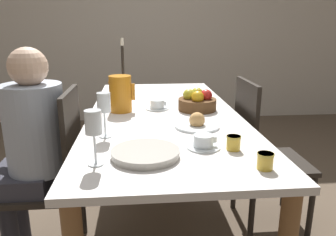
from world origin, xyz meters
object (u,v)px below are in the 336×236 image
at_px(bread_plate, 197,123).
at_px(jam_jar_red, 265,160).
at_px(chair_person_side, 53,174).
at_px(jam_jar_amber, 234,142).
at_px(red_pitcher, 120,94).
at_px(teacup_across, 157,105).
at_px(wine_glass_water, 104,104).
at_px(candlestick_tall, 123,74).
at_px(teacup_near_person, 203,142).
at_px(chair_opposite, 262,153).
at_px(wine_glass_juice, 93,125).
at_px(person_seated, 30,141).
at_px(serving_tray, 145,153).
at_px(fruit_bowl, 197,102).

distance_m(bread_plate, jam_jar_red, 0.54).
height_order(chair_person_side, jam_jar_amber, chair_person_side).
bearing_deg(red_pitcher, jam_jar_amber, -53.65).
relative_size(teacup_across, jam_jar_red, 2.36).
relative_size(wine_glass_water, candlestick_tall, 0.50).
bearing_deg(chair_person_side, wine_glass_water, -120.96).
bearing_deg(teacup_near_person, wine_glass_water, 157.30).
height_order(chair_person_side, chair_opposite, same).
distance_m(chair_opposite, teacup_near_person, 0.81).
height_order(wine_glass_juice, jam_jar_red, wine_glass_juice).
xyz_separation_m(person_seated, serving_tray, (0.59, -0.43, 0.09)).
bearing_deg(chair_opposite, teacup_across, -99.72).
height_order(red_pitcher, serving_tray, red_pitcher).
xyz_separation_m(person_seated, jam_jar_red, (1.02, -0.58, 0.11)).
bearing_deg(teacup_across, fruit_bowl, -9.87).
bearing_deg(fruit_bowl, jam_jar_red, -83.68).
xyz_separation_m(chair_opposite, serving_tray, (-0.74, -0.65, 0.28)).
relative_size(teacup_near_person, bread_plate, 0.63).
relative_size(wine_glass_water, wine_glass_juice, 1.00).
bearing_deg(person_seated, chair_person_side, -81.92).
distance_m(red_pitcher, teacup_across, 0.24).
xyz_separation_m(red_pitcher, jam_jar_amber, (0.50, -0.68, -0.08)).
bearing_deg(serving_tray, wine_glass_juice, -162.96).
xyz_separation_m(chair_opposite, jam_jar_red, (-0.31, -0.80, 0.30)).
bearing_deg(wine_glass_juice, chair_opposite, 37.15).
bearing_deg(fruit_bowl, candlestick_tall, 140.46).
distance_m(person_seated, wine_glass_juice, 0.67).
distance_m(wine_glass_water, jam_jar_amber, 0.60).
height_order(jam_jar_red, candlestick_tall, candlestick_tall).
xyz_separation_m(teacup_near_person, jam_jar_amber, (0.12, -0.03, 0.01)).
bearing_deg(person_seated, teacup_near_person, -112.98).
bearing_deg(jam_jar_amber, jam_jar_red, -72.60).
bearing_deg(teacup_across, serving_tray, -96.86).
bearing_deg(teacup_across, person_seated, -154.33).
distance_m(chair_opposite, teacup_across, 0.72).
height_order(chair_person_side, person_seated, person_seated).
bearing_deg(serving_tray, person_seated, 143.56).
height_order(wine_glass_water, teacup_across, wine_glass_water).
distance_m(wine_glass_juice, fruit_bowl, 0.94).
bearing_deg(serving_tray, wine_glass_water, 124.95).
height_order(red_pitcher, candlestick_tall, candlestick_tall).
relative_size(person_seated, teacup_across, 8.07).
relative_size(red_pitcher, teacup_near_person, 1.49).
distance_m(jam_jar_amber, fruit_bowl, 0.67).
bearing_deg(teacup_across, jam_jar_red, -69.53).
xyz_separation_m(chair_person_side, jam_jar_amber, (0.86, -0.40, 0.30)).
height_order(teacup_near_person, teacup_across, same).
bearing_deg(teacup_near_person, serving_tray, -162.51).
xyz_separation_m(wine_glass_water, fruit_bowl, (0.52, 0.46, -0.10)).
distance_m(chair_person_side, fruit_bowl, 0.93).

